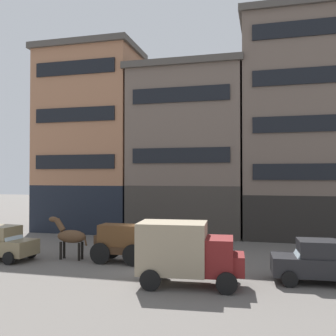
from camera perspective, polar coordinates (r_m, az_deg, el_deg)
name	(u,v)px	position (r m, az deg, el deg)	size (l,w,h in m)	color
ground_plane	(155,263)	(20.35, -1.95, -14.14)	(120.00, 120.00, 0.00)	#605B56
building_far_left	(90,138)	(32.84, -11.72, 4.40)	(8.49, 5.80, 15.37)	black
building_center_left	(187,150)	(30.04, 2.92, 2.78)	(9.09, 5.80, 13.17)	#38332D
building_center_right	(304,124)	(29.76, 19.87, 6.21)	(9.21, 5.80, 16.60)	black
cargo_wagon	(120,240)	(20.45, -7.19, -10.79)	(2.91, 1.53, 1.98)	#3D2819
draft_horse	(70,236)	(21.67, -14.58, -9.88)	(2.34, 0.62, 2.30)	#513823
delivery_truck_near	(186,251)	(16.13, 2.80, -12.42)	(4.47, 2.43, 2.62)	maroon
sedan_dark	(2,243)	(22.82, -23.75, -10.28)	(3.84, 2.15, 1.83)	#7A6B4C
sedan_light	(317,262)	(17.71, 21.59, -13.00)	(3.79, 2.03, 1.83)	black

